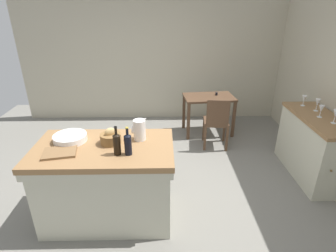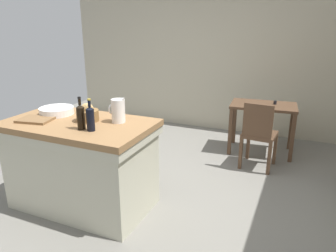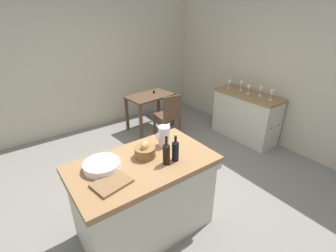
{
  "view_description": "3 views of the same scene",
  "coord_description": "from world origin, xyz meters",
  "px_view_note": "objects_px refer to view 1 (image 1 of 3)",
  "views": [
    {
      "loc": [
        0.17,
        -2.92,
        2.25
      ],
      "look_at": [
        0.23,
        0.18,
        0.85
      ],
      "focal_mm": 28.9,
      "sensor_mm": 36.0,
      "label": 1
    },
    {
      "loc": [
        1.53,
        -2.8,
        1.83
      ],
      "look_at": [
        0.27,
        0.09,
        0.8
      ],
      "focal_mm": 34.08,
      "sensor_mm": 36.0,
      "label": 2
    },
    {
      "loc": [
        -1.45,
        -2.25,
        2.29
      ],
      "look_at": [
        0.27,
        0.12,
        0.88
      ],
      "focal_mm": 26.11,
      "sensor_mm": 36.0,
      "label": 3
    }
  ],
  "objects_px": {
    "island_table": "(107,180)",
    "wine_glass_right": "(318,103)",
    "pitcher": "(139,130)",
    "wash_bowl": "(70,138)",
    "wine_bottle_amber": "(117,143)",
    "cutting_board": "(60,152)",
    "wine_glass_left": "(336,114)",
    "side_cabinet": "(313,147)",
    "wine_glass_far_right": "(304,99)",
    "bread_basket": "(111,138)",
    "wooden_chair": "(216,121)",
    "wine_bottle_dark": "(128,144)",
    "writing_desk": "(209,102)",
    "wine_glass_middle": "(321,109)"
  },
  "relations": [
    {
      "from": "cutting_board",
      "to": "wine_glass_right",
      "type": "distance_m",
      "value": 3.36
    },
    {
      "from": "pitcher",
      "to": "wine_glass_middle",
      "type": "height_order",
      "value": "pitcher"
    },
    {
      "from": "writing_desk",
      "to": "wine_glass_left",
      "type": "bearing_deg",
      "value": -51.5
    },
    {
      "from": "cutting_board",
      "to": "wine_glass_left",
      "type": "height_order",
      "value": "wine_glass_left"
    },
    {
      "from": "island_table",
      "to": "wine_glass_far_right",
      "type": "height_order",
      "value": "wine_glass_far_right"
    },
    {
      "from": "island_table",
      "to": "wooden_chair",
      "type": "relative_size",
      "value": 1.63
    },
    {
      "from": "side_cabinet",
      "to": "wine_glass_middle",
      "type": "height_order",
      "value": "wine_glass_middle"
    },
    {
      "from": "wooden_chair",
      "to": "wine_glass_right",
      "type": "relative_size",
      "value": 5.12
    },
    {
      "from": "pitcher",
      "to": "wine_glass_right",
      "type": "distance_m",
      "value": 2.54
    },
    {
      "from": "wooden_chair",
      "to": "wine_glass_left",
      "type": "relative_size",
      "value": 4.99
    },
    {
      "from": "wooden_chair",
      "to": "wine_bottle_dark",
      "type": "relative_size",
      "value": 3.06
    },
    {
      "from": "wine_glass_middle",
      "to": "side_cabinet",
      "type": "bearing_deg",
      "value": -6.14
    },
    {
      "from": "wine_bottle_dark",
      "to": "wine_glass_middle",
      "type": "relative_size",
      "value": 1.79
    },
    {
      "from": "pitcher",
      "to": "wine_bottle_amber",
      "type": "xyz_separation_m",
      "value": [
        -0.19,
        -0.31,
        0.0
      ]
    },
    {
      "from": "pitcher",
      "to": "wine_glass_left",
      "type": "xyz_separation_m",
      "value": [
        2.39,
        0.44,
        -0.02
      ]
    },
    {
      "from": "writing_desk",
      "to": "bread_basket",
      "type": "relative_size",
      "value": 4.4
    },
    {
      "from": "pitcher",
      "to": "wash_bowl",
      "type": "height_order",
      "value": "pitcher"
    },
    {
      "from": "wine_bottle_amber",
      "to": "wine_glass_right",
      "type": "xyz_separation_m",
      "value": [
        2.59,
        1.17,
        -0.02
      ]
    },
    {
      "from": "pitcher",
      "to": "wine_bottle_dark",
      "type": "xyz_separation_m",
      "value": [
        -0.09,
        -0.32,
        0.0
      ]
    },
    {
      "from": "cutting_board",
      "to": "wine_bottle_dark",
      "type": "relative_size",
      "value": 1.08
    },
    {
      "from": "wine_glass_right",
      "to": "wine_glass_far_right",
      "type": "relative_size",
      "value": 1.13
    },
    {
      "from": "side_cabinet",
      "to": "bread_basket",
      "type": "relative_size",
      "value": 5.85
    },
    {
      "from": "side_cabinet",
      "to": "cutting_board",
      "type": "bearing_deg",
      "value": -163.47
    },
    {
      "from": "wash_bowl",
      "to": "wine_bottle_amber",
      "type": "height_order",
      "value": "wine_bottle_amber"
    },
    {
      "from": "wine_bottle_dark",
      "to": "wooden_chair",
      "type": "bearing_deg",
      "value": 55.49
    },
    {
      "from": "side_cabinet",
      "to": "bread_basket",
      "type": "distance_m",
      "value": 2.79
    },
    {
      "from": "bread_basket",
      "to": "writing_desk",
      "type": "bearing_deg",
      "value": 56.89
    },
    {
      "from": "bread_basket",
      "to": "wine_glass_middle",
      "type": "height_order",
      "value": "bread_basket"
    },
    {
      "from": "wash_bowl",
      "to": "wine_glass_right",
      "type": "xyz_separation_m",
      "value": [
        3.13,
        0.89,
        0.06
      ]
    },
    {
      "from": "side_cabinet",
      "to": "wine_bottle_dark",
      "type": "xyz_separation_m",
      "value": [
        -2.43,
        -0.95,
        0.58
      ]
    },
    {
      "from": "wash_bowl",
      "to": "pitcher",
      "type": "bearing_deg",
      "value": 1.64
    },
    {
      "from": "wine_glass_right",
      "to": "island_table",
      "type": "bearing_deg",
      "value": -159.84
    },
    {
      "from": "island_table",
      "to": "cutting_board",
      "type": "relative_size",
      "value": 4.6
    },
    {
      "from": "side_cabinet",
      "to": "wine_bottle_dark",
      "type": "distance_m",
      "value": 2.67
    },
    {
      "from": "wash_bowl",
      "to": "wine_bottle_amber",
      "type": "bearing_deg",
      "value": -27.84
    },
    {
      "from": "side_cabinet",
      "to": "wine_bottle_amber",
      "type": "relative_size",
      "value": 4.27
    },
    {
      "from": "side_cabinet",
      "to": "wine_glass_left",
      "type": "bearing_deg",
      "value": -76.1
    },
    {
      "from": "wine_bottle_dark",
      "to": "wash_bowl",
      "type": "bearing_deg",
      "value": 155.84
    },
    {
      "from": "island_table",
      "to": "side_cabinet",
      "type": "bearing_deg",
      "value": 16.13
    },
    {
      "from": "island_table",
      "to": "wine_bottle_dark",
      "type": "height_order",
      "value": "wine_bottle_dark"
    },
    {
      "from": "island_table",
      "to": "wine_glass_right",
      "type": "bearing_deg",
      "value": 20.16
    },
    {
      "from": "bread_basket",
      "to": "wine_glass_right",
      "type": "distance_m",
      "value": 2.85
    },
    {
      "from": "wooden_chair",
      "to": "wine_glass_right",
      "type": "distance_m",
      "value": 1.49
    },
    {
      "from": "wooden_chair",
      "to": "pitcher",
      "type": "distance_m",
      "value": 1.94
    },
    {
      "from": "pitcher",
      "to": "cutting_board",
      "type": "bearing_deg",
      "value": -159.37
    },
    {
      "from": "writing_desk",
      "to": "wash_bowl",
      "type": "xyz_separation_m",
      "value": [
        -1.84,
        -2.08,
        0.34
      ]
    },
    {
      "from": "island_table",
      "to": "wine_bottle_amber",
      "type": "height_order",
      "value": "wine_bottle_amber"
    },
    {
      "from": "side_cabinet",
      "to": "wooden_chair",
      "type": "xyz_separation_m",
      "value": [
        -1.2,
        0.83,
        0.03
      ]
    },
    {
      "from": "pitcher",
      "to": "wine_glass_left",
      "type": "bearing_deg",
      "value": 10.32
    },
    {
      "from": "wash_bowl",
      "to": "bread_basket",
      "type": "bearing_deg",
      "value": -7.83
    }
  ]
}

